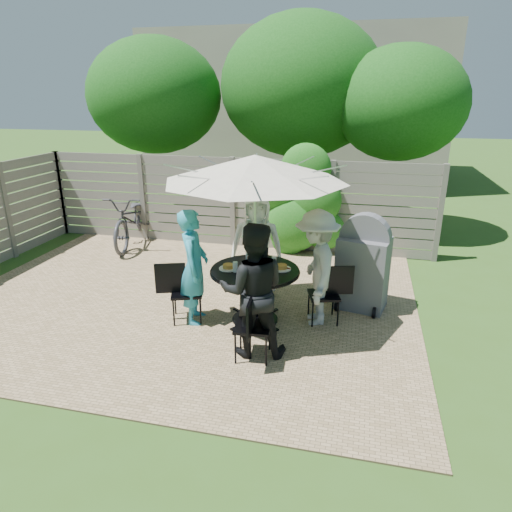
% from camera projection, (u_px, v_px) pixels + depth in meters
% --- Properties ---
extents(backyard_envelope, '(60.00, 60.00, 5.00)m').
position_uv_depth(backyard_envelope, '(294.00, 106.00, 15.41)').
color(backyard_envelope, '#31531A').
rests_on(backyard_envelope, ground).
extents(patio_table, '(1.43, 1.43, 0.79)m').
position_uv_depth(patio_table, '(255.00, 285.00, 6.27)').
color(patio_table, black).
rests_on(patio_table, ground).
extents(umbrella, '(2.84, 2.84, 2.32)m').
position_uv_depth(umbrella, '(255.00, 168.00, 5.73)').
color(umbrella, silver).
rests_on(umbrella, ground).
extents(chair_back, '(0.53, 0.69, 0.90)m').
position_uv_depth(chair_back, '(257.00, 277.00, 7.27)').
color(chair_back, black).
rests_on(chair_back, ground).
extents(person_back, '(0.91, 0.69, 1.67)m').
position_uv_depth(person_back, '(256.00, 246.00, 6.95)').
color(person_back, white).
rests_on(person_back, ground).
extents(chair_left, '(0.67, 0.54, 0.87)m').
position_uv_depth(chair_left, '(186.00, 304.00, 6.38)').
color(chair_left, black).
rests_on(chair_left, ground).
extents(person_left, '(0.50, 0.66, 1.62)m').
position_uv_depth(person_left, '(194.00, 267.00, 6.20)').
color(person_left, teal).
rests_on(person_left, ground).
extents(chair_front, '(0.46, 0.65, 0.87)m').
position_uv_depth(chair_front, '(253.00, 339.00, 5.46)').
color(chair_front, black).
rests_on(chair_front, ground).
extents(person_front, '(0.93, 0.79, 1.67)m').
position_uv_depth(person_front, '(253.00, 291.00, 5.39)').
color(person_front, black).
rests_on(person_front, ground).
extents(chair_right, '(0.64, 0.50, 0.84)m').
position_uv_depth(chair_right, '(324.00, 306.00, 6.35)').
color(chair_right, black).
rests_on(chair_right, ground).
extents(person_right, '(0.80, 1.15, 1.62)m').
position_uv_depth(person_right, '(316.00, 268.00, 6.16)').
color(person_right, '#B1B0AC').
rests_on(person_right, ground).
extents(plate_back, '(0.26, 0.26, 0.06)m').
position_uv_depth(plate_back, '(256.00, 258.00, 6.52)').
color(plate_back, white).
rests_on(plate_back, patio_table).
extents(plate_left, '(0.26, 0.26, 0.06)m').
position_uv_depth(plate_left, '(228.00, 267.00, 6.19)').
color(plate_left, white).
rests_on(plate_left, patio_table).
extents(plate_front, '(0.26, 0.26, 0.06)m').
position_uv_depth(plate_front, '(254.00, 278.00, 5.84)').
color(plate_front, white).
rests_on(plate_front, patio_table).
extents(plate_right, '(0.26, 0.26, 0.06)m').
position_uv_depth(plate_right, '(281.00, 268.00, 6.17)').
color(plate_right, white).
rests_on(plate_right, patio_table).
extents(glass_back, '(0.07, 0.07, 0.14)m').
position_uv_depth(glass_back, '(248.00, 258.00, 6.41)').
color(glass_back, silver).
rests_on(glass_back, patio_table).
extents(glass_left, '(0.07, 0.07, 0.14)m').
position_uv_depth(glass_left, '(235.00, 267.00, 6.07)').
color(glass_left, silver).
rests_on(glass_left, patio_table).
extents(glass_right, '(0.07, 0.07, 0.14)m').
position_uv_depth(glass_right, '(274.00, 262.00, 6.26)').
color(glass_right, silver).
rests_on(glass_right, patio_table).
extents(syrup_jug, '(0.09, 0.09, 0.16)m').
position_uv_depth(syrup_jug, '(251.00, 262.00, 6.21)').
color(syrup_jug, '#59280C').
rests_on(syrup_jug, patio_table).
extents(coffee_cup, '(0.08, 0.08, 0.12)m').
position_uv_depth(coffee_cup, '(262.00, 259.00, 6.37)').
color(coffee_cup, '#C6B293').
rests_on(coffee_cup, patio_table).
extents(bicycle, '(1.07, 2.20, 1.11)m').
position_uv_depth(bicycle, '(133.00, 219.00, 9.53)').
color(bicycle, '#333338').
rests_on(bicycle, ground).
extents(bbq_grill, '(0.81, 0.68, 1.45)m').
position_uv_depth(bbq_grill, '(363.00, 266.00, 6.65)').
color(bbq_grill, '#545459').
rests_on(bbq_grill, ground).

